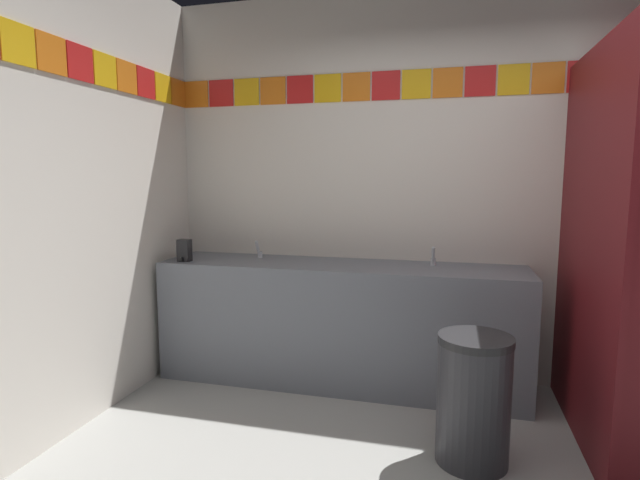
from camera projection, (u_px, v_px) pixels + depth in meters
The scene contains 8 objects.
wall_back at pixel (476, 187), 3.49m from camera, with size 4.49×0.09×2.79m.
wall_side at pixel (4, 192), 2.41m from camera, with size 0.09×3.37×2.79m.
vanity_counter at pixel (339, 322), 3.53m from camera, with size 2.56×0.57×0.86m.
faucet_left at pixel (259, 251), 3.72m from camera, with size 0.04×0.10×0.14m.
faucet_right at pixel (433, 258), 3.40m from camera, with size 0.04×0.10×0.14m.
soap_dispenser at pixel (184, 250), 3.59m from camera, with size 0.09×0.09×0.16m.
stall_divider at pixel (640, 255), 2.45m from camera, with size 0.92×1.30×2.17m.
trash_bin at pixel (473, 399), 2.54m from camera, with size 0.38×0.38×0.67m.
Camera 1 is at (-0.17, -1.95, 1.47)m, focal length 27.78 mm.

